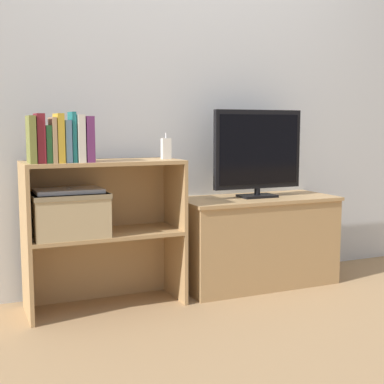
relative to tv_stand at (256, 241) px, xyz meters
The scene contains 18 objects.
ground_plane 0.56m from the tv_stand, 155.07° to the right, with size 16.00×16.00×0.00m, color #A37F56.
wall_back 1.06m from the tv_stand, 151.51° to the left, with size 10.00×0.05×2.40m.
tv_stand is the anchor object (origin of this frame).
tv 0.54m from the tv_stand, 90.00° to the right, with size 0.58×0.14×0.52m.
bookshelf_lower_tier 0.96m from the tv_stand, behind, with size 0.82×0.34×0.41m.
bookshelf_upper_tier 1.03m from the tv_stand, behind, with size 0.82×0.34×0.38m.
book_olive 1.47m from the tv_stand, behind, with size 0.03×0.15×0.23m.
book_maroon 1.43m from the tv_stand, behind, with size 0.04×0.14×0.24m.
book_forest 1.39m from the tv_stand, behind, with size 0.03×0.13×0.18m.
book_tan 1.37m from the tv_stand, behind, with size 0.02×0.15×0.22m.
book_mustard 1.35m from the tv_stand, behind, with size 0.03×0.15×0.24m.
book_skyblue 1.31m from the tv_stand, behind, with size 0.03×0.13×0.21m.
book_teal 1.30m from the tv_stand, behind, with size 0.02×0.12×0.25m.
book_ivory 1.27m from the tv_stand, behind, with size 0.04×0.15×0.23m.
book_plum 1.23m from the tv_stand, behind, with size 0.04×0.16×0.23m.
baby_monitor 0.83m from the tv_stand, behind, with size 0.05×0.04×0.14m.
storage_basket_left 1.17m from the tv_stand, behind, with size 0.38×0.30×0.22m.
laptop 1.20m from the tv_stand, behind, with size 0.33×0.22×0.02m.
Camera 1 is at (-1.20, -2.57, 0.96)m, focal length 50.00 mm.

